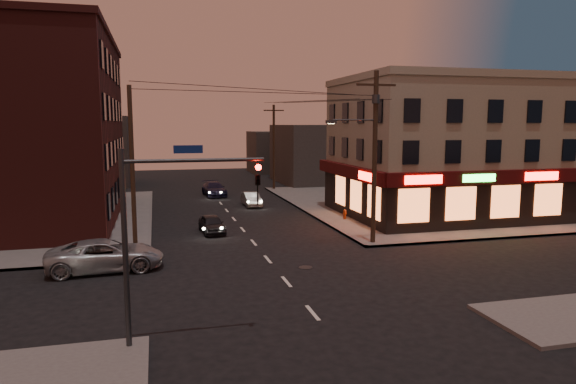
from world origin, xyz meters
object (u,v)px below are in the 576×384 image
object	(u,v)px
sedan_near	(212,224)
fire_hydrant	(345,214)
suv_cross	(106,255)
sedan_mid	(251,199)
sedan_far	(214,189)

from	to	relation	value
sedan_near	fire_hydrant	world-z (taller)	sedan_near
sedan_near	fire_hydrant	xyz separation A→B (m)	(9.94, 1.68, -0.05)
suv_cross	sedan_near	size ratio (longest dim) A/B	1.58
sedan_near	sedan_mid	bearing A→B (deg)	61.62
sedan_near	sedan_mid	size ratio (longest dim) A/B	0.95
suv_cross	fire_hydrant	bearing A→B (deg)	-63.75
sedan_mid	sedan_near	bearing A→B (deg)	-115.26
sedan_mid	fire_hydrant	size ratio (longest dim) A/B	5.03
suv_cross	sedan_far	world-z (taller)	suv_cross
sedan_mid	sedan_far	bearing A→B (deg)	106.99
sedan_mid	fire_hydrant	distance (m)	10.18
suv_cross	sedan_mid	size ratio (longest dim) A/B	1.50
sedan_near	fire_hydrant	bearing A→B (deg)	4.99
fire_hydrant	sedan_mid	bearing A→B (deg)	122.00
suv_cross	sedan_near	bearing A→B (deg)	-42.27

